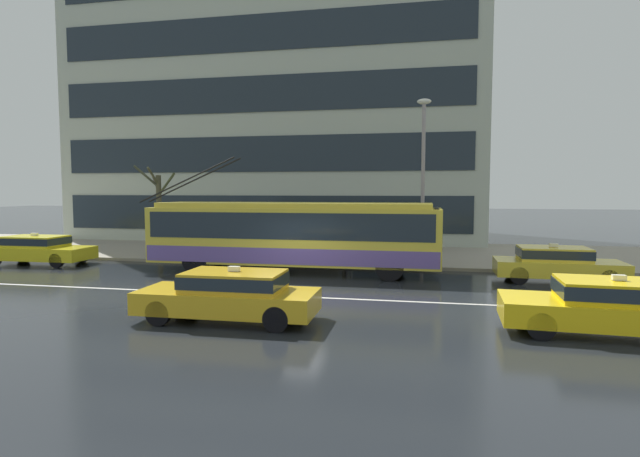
# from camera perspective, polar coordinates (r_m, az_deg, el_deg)

# --- Properties ---
(ground_plane) EXTENTS (160.00, 160.00, 0.00)m
(ground_plane) POSITION_cam_1_polar(r_m,az_deg,el_deg) (16.93, -3.88, -6.85)
(ground_plane) COLOR #202428
(sidewalk_slab) EXTENTS (80.00, 10.00, 0.14)m
(sidewalk_slab) POSITION_cam_1_polar(r_m,az_deg,el_deg) (26.42, 1.75, -2.65)
(sidewalk_slab) COLOR gray
(sidewalk_slab) RESTS_ON ground_plane
(lane_centre_line) EXTENTS (72.00, 0.14, 0.01)m
(lane_centre_line) POSITION_cam_1_polar(r_m,az_deg,el_deg) (15.80, -5.04, -7.65)
(lane_centre_line) COLOR silver
(lane_centre_line) RESTS_ON ground_plane
(trolleybus) EXTENTS (12.31, 2.58, 4.64)m
(trolleybus) POSITION_cam_1_polar(r_m,az_deg,el_deg) (19.96, -3.06, -0.64)
(trolleybus) COLOR gold
(trolleybus) RESTS_ON ground_plane
(taxi_oncoming_near) EXTENTS (4.50, 1.74, 1.39)m
(taxi_oncoming_near) POSITION_cam_1_polar(r_m,az_deg,el_deg) (12.85, -10.21, -7.30)
(taxi_oncoming_near) COLOR gold
(taxi_oncoming_near) RESTS_ON ground_plane
(taxi_ahead_of_bus) EXTENTS (4.38, 1.94, 1.39)m
(taxi_ahead_of_bus) POSITION_cam_1_polar(r_m,az_deg,el_deg) (19.89, 25.36, -3.53)
(taxi_ahead_of_bus) COLOR yellow
(taxi_ahead_of_bus) RESTS_ON ground_plane
(taxi_oncoming_far) EXTENTS (4.72, 2.01, 1.39)m
(taxi_oncoming_far) POSITION_cam_1_polar(r_m,az_deg,el_deg) (13.19, 30.37, -7.53)
(taxi_oncoming_far) COLOR yellow
(taxi_oncoming_far) RESTS_ON ground_plane
(taxi_queued_behind_bus) EXTENTS (4.70, 1.89, 1.39)m
(taxi_queued_behind_bus) POSITION_cam_1_polar(r_m,az_deg,el_deg) (25.68, -29.56, -1.99)
(taxi_queued_behind_bus) COLOR yellow
(taxi_queued_behind_bus) RESTS_ON ground_plane
(bus_shelter) EXTENTS (4.17, 1.86, 2.46)m
(bus_shelter) POSITION_cam_1_polar(r_m,az_deg,el_deg) (23.18, -1.24, 1.21)
(bus_shelter) COLOR gray
(bus_shelter) RESTS_ON sidewalk_slab
(pedestrian_at_shelter) EXTENTS (1.57, 1.57, 1.97)m
(pedestrian_at_shelter) POSITION_cam_1_polar(r_m,az_deg,el_deg) (24.07, -3.15, 0.70)
(pedestrian_at_shelter) COLOR #46483E
(pedestrian_at_shelter) RESTS_ON sidewalk_slab
(pedestrian_approaching_curb) EXTENTS (0.51, 0.51, 1.70)m
(pedestrian_approaching_curb) POSITION_cam_1_polar(r_m,az_deg,el_deg) (22.05, 2.90, -1.23)
(pedestrian_approaching_curb) COLOR #544E47
(pedestrian_approaching_curb) RESTS_ON sidewalk_slab
(pedestrian_walking_past) EXTENTS (1.17, 1.17, 1.94)m
(pedestrian_walking_past) POSITION_cam_1_polar(r_m,az_deg,el_deg) (23.79, -6.57, 0.44)
(pedestrian_walking_past) COLOR #1C2448
(pedestrian_walking_past) RESTS_ON sidewalk_slab
(street_lamp) EXTENTS (0.60, 0.32, 7.03)m
(street_lamp) POSITION_cam_1_polar(r_m,az_deg,el_deg) (21.92, 11.69, 6.84)
(street_lamp) COLOR gray
(street_lamp) RESTS_ON sidewalk_slab
(street_tree_bare) EXTENTS (1.79, 1.49, 4.37)m
(street_tree_bare) POSITION_cam_1_polar(r_m,az_deg,el_deg) (25.65, -17.96, 2.27)
(street_tree_bare) COLOR #4C4A35
(street_tree_bare) RESTS_ON sidewalk_slab
(office_tower_corner_left) EXTENTS (26.94, 13.52, 21.64)m
(office_tower_corner_left) POSITION_cam_1_polar(r_m,az_deg,el_deg) (37.31, -3.96, 16.00)
(office_tower_corner_left) COLOR #AFB9AB
(office_tower_corner_left) RESTS_ON ground_plane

